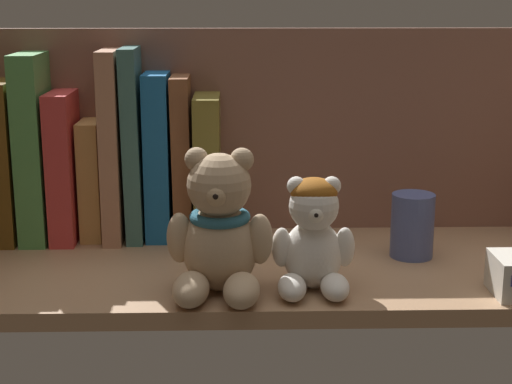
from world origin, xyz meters
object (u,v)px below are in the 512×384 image
object	(u,v)px
book_6	(159,155)
teddy_bear_smaller	(314,237)
book_2	(68,164)
book_5	(135,143)
book_7	(183,156)
book_3	(94,178)
book_8	(208,165)
teddy_bear_larger	(219,233)
book_1	(38,146)
pillar_candle	(412,225)
book_0	(10,159)
book_4	(115,144)

from	to	relation	value
book_6	teddy_bear_smaller	xyz separation A→B (cm)	(18.48, -21.38, -4.89)
book_2	book_5	distance (cm)	9.43
book_7	book_3	bearing A→B (deg)	180.00
book_8	teddy_bear_larger	size ratio (longest dim) A/B	1.19
book_1	book_6	size ratio (longest dim) A/B	1.12
teddy_bear_larger	book_1	bearing A→B (deg)	137.50
book_7	pillar_candle	xyz separation A→B (cm)	(28.50, -10.41, -6.70)
book_0	teddy_bear_smaller	size ratio (longest dim) A/B	1.66
book_6	book_8	size ratio (longest dim) A/B	1.15
book_3	book_8	world-z (taller)	book_8
book_4	book_8	size ratio (longest dim) A/B	1.30
book_3	book_0	bearing A→B (deg)	180.00
book_4	pillar_candle	distance (cm)	39.74
book_0	book_6	bearing A→B (deg)	0.00
book_5	teddy_bear_smaller	size ratio (longest dim) A/B	1.99
book_6	pillar_candle	xyz separation A→B (cm)	(31.68, -10.41, -6.89)
book_4	book_3	bearing A→B (deg)	180.00
book_7	book_1	bearing A→B (deg)	180.00
book_2	book_7	size ratio (longest dim) A/B	0.91
book_0	book_7	size ratio (longest dim) A/B	0.98
book_2	book_6	xyz separation A→B (cm)	(12.08, 0.00, 1.15)
book_8	book_2	bearing A→B (deg)	180.00
book_1	book_8	world-z (taller)	book_1
book_0	book_1	size ratio (longest dim) A/B	0.86
book_0	book_8	distance (cm)	25.98
book_1	book_2	world-z (taller)	book_1
pillar_candle	book_2	bearing A→B (deg)	166.62
book_3	book_5	xyz separation A→B (cm)	(5.65, 0.00, 4.70)
book_3	teddy_bear_larger	size ratio (longest dim) A/B	0.98
book_0	pillar_candle	bearing A→B (deg)	-11.49
book_6	book_8	world-z (taller)	book_6
book_8	teddy_bear_larger	world-z (taller)	book_8
book_4	teddy_bear_larger	size ratio (longest dim) A/B	1.56
book_3	book_6	world-z (taller)	book_6
book_2	book_6	distance (cm)	12.13
book_0	book_3	size ratio (longest dim) A/B	1.34
book_3	book_5	size ratio (longest dim) A/B	0.62
book_1	teddy_bear_larger	bearing A→B (deg)	-42.50
book_5	book_2	bearing A→B (deg)	180.00
book_1	book_8	size ratio (longest dim) A/B	1.28
book_5	teddy_bear_larger	distance (cm)	25.47
book_5	book_8	xyz separation A→B (cm)	(9.51, 0.00, -3.01)
book_2	teddy_bear_larger	size ratio (longest dim) A/B	1.22
book_3	teddy_bear_larger	world-z (taller)	teddy_bear_larger
book_0	book_8	bearing A→B (deg)	0.00
book_3	book_4	bearing A→B (deg)	0.00
book_4	pillar_candle	size ratio (longest dim) A/B	3.12
book_7	book_4	bearing A→B (deg)	180.00
teddy_bear_smaller	book_7	bearing A→B (deg)	125.58
book_5	book_8	bearing A→B (deg)	0.00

